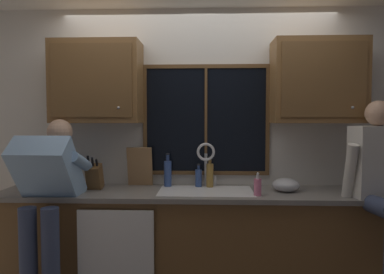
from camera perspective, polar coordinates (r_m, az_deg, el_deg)
back_wall at (r=3.37m, az=1.13°, el=-1.50°), size 5.74×0.12×2.55m
window_glass at (r=3.29m, az=2.26°, el=2.75°), size 1.10×0.02×0.95m
window_frame_top at (r=3.31m, az=2.28°, el=11.30°), size 1.17×0.02×0.04m
window_frame_bottom at (r=3.32m, az=2.24°, el=-5.79°), size 1.17×0.02×0.04m
window_frame_left at (r=3.33m, az=-7.58°, el=2.73°), size 0.03×0.02×0.95m
window_frame_right at (r=3.33m, az=12.09°, el=2.69°), size 0.03×0.02×0.95m
window_mullion_center at (r=3.28m, az=2.26°, el=2.75°), size 0.02×0.02×0.95m
lower_cabinet_run at (r=3.20m, az=0.99°, el=-17.08°), size 3.34×0.58×0.88m
countertop at (r=3.05m, az=0.99°, el=-9.08°), size 3.40×0.62×0.04m
dishwasher_front at (r=2.98m, az=-12.17°, el=-18.34°), size 0.60×0.02×0.74m
upper_cabinet_left at (r=3.29m, az=-15.05°, el=8.50°), size 0.78×0.36×0.72m
upper_cabinet_right at (r=3.29m, az=19.59°, el=8.43°), size 0.78×0.36×0.72m
sink at (r=3.08m, az=2.23°, el=-10.46°), size 0.80×0.46×0.21m
faucet at (r=3.20m, az=2.38°, el=-3.57°), size 0.18×0.09×0.40m
person_standing at (r=3.02m, az=-22.20°, el=-8.44°), size 0.53×0.70×1.53m
person_sitting_on_counter at (r=3.07m, az=28.42°, el=-5.51°), size 0.54×0.63×1.26m
knife_block at (r=3.22m, az=-15.41°, el=-6.22°), size 0.12×0.18×0.32m
cutting_board at (r=3.29m, az=-8.40°, el=-4.74°), size 0.23×0.09×0.36m
mixing_bowl at (r=3.14m, az=14.88°, el=-7.49°), size 0.23×0.23×0.12m
soap_dispenser at (r=2.91m, az=10.53°, el=-7.86°), size 0.06×0.07×0.19m
bottle_green_glass at (r=3.21m, az=2.89°, el=-6.06°), size 0.06×0.06×0.28m
bottle_tall_clear at (r=3.24m, az=-3.93°, el=-5.77°), size 0.07×0.07×0.30m
bottle_amber_small at (r=3.22m, az=1.07°, el=-6.53°), size 0.06×0.06×0.21m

